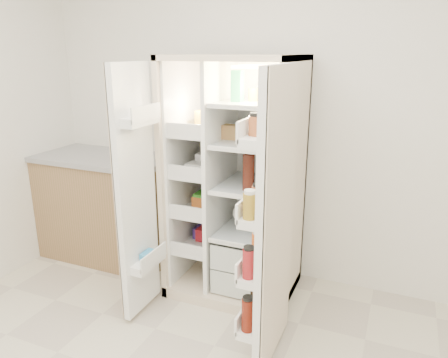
% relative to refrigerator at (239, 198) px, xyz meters
% --- Properties ---
extents(wall_back, '(4.00, 0.02, 2.70)m').
position_rel_refrigerator_xyz_m(wall_back, '(0.13, 0.35, 0.61)').
color(wall_back, white).
rests_on(wall_back, floor).
extents(refrigerator, '(0.92, 0.70, 1.80)m').
position_rel_refrigerator_xyz_m(refrigerator, '(0.00, 0.00, 0.00)').
color(refrigerator, beige).
rests_on(refrigerator, floor).
extents(freezer_door, '(0.15, 0.40, 1.72)m').
position_rel_refrigerator_xyz_m(freezer_door, '(-0.52, -0.60, 0.15)').
color(freezer_door, white).
rests_on(freezer_door, floor).
extents(fridge_door, '(0.17, 0.58, 1.72)m').
position_rel_refrigerator_xyz_m(fridge_door, '(0.47, -0.70, 0.13)').
color(fridge_door, white).
rests_on(fridge_door, floor).
extents(kitchen_counter, '(1.31, 0.70, 0.95)m').
position_rel_refrigerator_xyz_m(kitchen_counter, '(-1.33, 0.06, -0.27)').
color(kitchen_counter, '#8D6646').
rests_on(kitchen_counter, floor).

